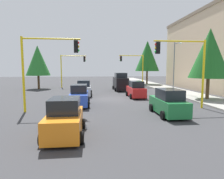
{
  "coord_description": "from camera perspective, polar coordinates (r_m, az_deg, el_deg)",
  "views": [
    {
      "loc": [
        22.03,
        -2.21,
        3.52
      ],
      "look_at": [
        1.1,
        0.05,
        1.2
      ],
      "focal_mm": 31.33,
      "sensor_mm": 36.0,
      "label": 1
    }
  ],
  "objects": [
    {
      "name": "traffic_signal_near_left",
      "position": [
        17.9,
        20.38,
        7.98
      ],
      "size": [
        0.36,
        4.59,
        5.91
      ],
      "color": "yellow",
      "rests_on": "ground"
    },
    {
      "name": "tree_opposite_side",
      "position": [
        35.17,
        -20.84,
        7.9
      ],
      "size": [
        3.98,
        3.98,
        7.26
      ],
      "color": "brown",
      "rests_on": "ground"
    },
    {
      "name": "traffic_signal_near_right",
      "position": [
        16.43,
        -18.77,
        8.31
      ],
      "size": [
        0.36,
        4.59,
        5.95
      ],
      "color": "yellow",
      "rests_on": "ground"
    },
    {
      "name": "car_orange",
      "position": [
        10.48,
        -13.61,
        -8.39
      ],
      "size": [
        3.69,
        2.01,
        1.98
      ],
      "color": "orange",
      "rests_on": "ground"
    },
    {
      "name": "car_green",
      "position": [
        15.28,
        16.12,
        -3.84
      ],
      "size": [
        4.17,
        1.99,
        1.98
      ],
      "color": "#1E7238",
      "rests_on": "ground"
    },
    {
      "name": "ground_plane",
      "position": [
        22.42,
        -0.43,
        -2.75
      ],
      "size": [
        120.0,
        120.0,
        0.0
      ],
      "primitive_type": "plane",
      "color": "#353538"
    },
    {
      "name": "street_lamp_curbside",
      "position": [
        28.08,
        17.98,
        7.67
      ],
      "size": [
        2.15,
        0.28,
        7.0
      ],
      "color": "slate",
      "rests_on": "ground"
    },
    {
      "name": "traffic_signal_far_left",
      "position": [
        36.9,
        6.33,
        7.31
      ],
      "size": [
        0.36,
        4.59,
        5.96
      ],
      "color": "yellow",
      "rests_on": "ground"
    },
    {
      "name": "car_silver",
      "position": [
        25.0,
        -8.21,
        0.2
      ],
      "size": [
        3.72,
        2.04,
        1.98
      ],
      "color": "#B2B5BA",
      "rests_on": "ground"
    },
    {
      "name": "sidewalk_kerb",
      "position": [
        30.07,
        18.89,
        -0.63
      ],
      "size": [
        80.0,
        4.0,
        0.15
      ],
      "primitive_type": "cube",
      "color": "gray",
      "rests_on": "ground"
    },
    {
      "name": "lane_arrow_near",
      "position": [
        11.11,
        -10.17,
        -12.23
      ],
      "size": [
        2.4,
        1.1,
        1.1
      ],
      "color": "silver",
      "rests_on": "ground"
    },
    {
      "name": "delivery_van_black",
      "position": [
        31.01,
        2.48,
        2.14
      ],
      "size": [
        4.8,
        2.22,
        2.77
      ],
      "color": "black",
      "rests_on": "ground"
    },
    {
      "name": "car_blue",
      "position": [
        18.57,
        -9.54,
        -1.92
      ],
      "size": [
        3.97,
        1.94,
        1.98
      ],
      "color": "blue",
      "rests_on": "ground"
    },
    {
      "name": "tree_roadside_far",
      "position": [
        41.78,
        10.27,
        9.58
      ],
      "size": [
        4.97,
        4.97,
        9.11
      ],
      "color": "brown",
      "rests_on": "ground"
    },
    {
      "name": "apartment_block",
      "position": [
        37.15,
        28.17,
        9.62
      ],
      "size": [
        20.52,
        9.3,
        12.29
      ],
      "color": "beige",
      "rests_on": "ground"
    },
    {
      "name": "car_red",
      "position": [
        23.69,
        6.98,
        -0.12
      ],
      "size": [
        4.11,
        1.93,
        1.98
      ],
      "color": "red",
      "rests_on": "ground"
    },
    {
      "name": "traffic_signal_far_right",
      "position": [
        36.21,
        -11.83,
        7.12
      ],
      "size": [
        0.36,
        4.59,
        5.85
      ],
      "color": "yellow",
      "rests_on": "ground"
    },
    {
      "name": "tree_roadside_near",
      "position": [
        23.77,
        26.55,
        9.4
      ],
      "size": [
        4.24,
        4.24,
        7.74
      ],
      "color": "brown",
      "rests_on": "ground"
    }
  ]
}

